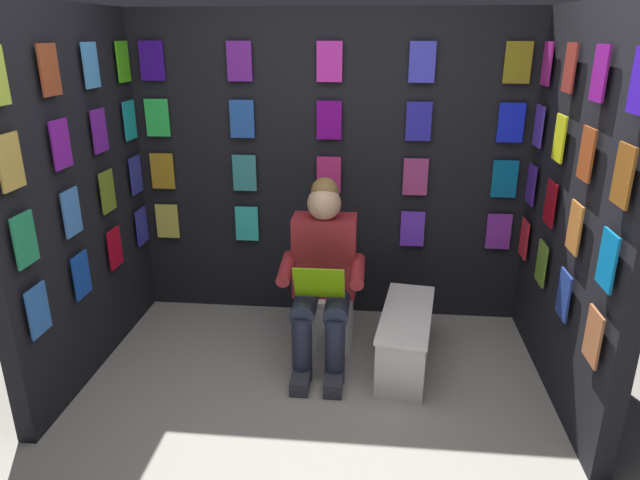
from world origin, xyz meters
name	(u,v)px	position (x,y,z in m)	size (l,w,h in m)	color
ground_plane	(300,462)	(0.00, 0.00, 0.00)	(30.00, 30.00, 0.00)	#9E998E
display_wall_back	(330,170)	(0.00, -1.73, 1.10)	(2.89, 0.14, 2.19)	black
display_wall_left	(578,212)	(-1.44, -0.84, 1.10)	(0.14, 1.68, 2.19)	black
display_wall_right	(77,198)	(1.44, -0.84, 1.10)	(0.14, 1.68, 2.19)	black
toilet	(326,298)	(-0.02, -1.21, 0.33)	(0.41, 0.55, 0.77)	white
person_reading	(323,275)	(-0.02, -0.98, 0.60)	(0.53, 0.68, 1.19)	maroon
comic_longbox_near	(405,339)	(-0.55, -0.94, 0.20)	(0.41, 0.86, 0.39)	white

